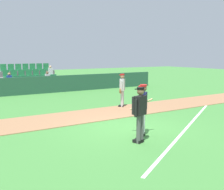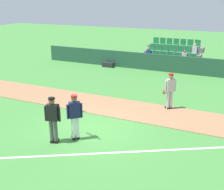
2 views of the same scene
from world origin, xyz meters
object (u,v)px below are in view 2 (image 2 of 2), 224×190
object	(u,v)px
umpire_home_plate	(53,117)
runner_grey_jersey	(170,90)
batter_navy_jersey	(75,116)
equipment_bag	(108,65)

from	to	relation	value
umpire_home_plate	runner_grey_jersey	world-z (taller)	same
runner_grey_jersey	batter_navy_jersey	bearing A→B (deg)	-116.53
umpire_home_plate	equipment_bag	size ratio (longest dim) A/B	1.96
batter_navy_jersey	runner_grey_jersey	distance (m)	5.18
batter_navy_jersey	umpire_home_plate	size ratio (longest dim) A/B	1.00
umpire_home_plate	equipment_bag	distance (m)	12.64
umpire_home_plate	batter_navy_jersey	bearing A→B (deg)	44.13
batter_navy_jersey	runner_grey_jersey	size ratio (longest dim) A/B	1.00
umpire_home_plate	equipment_bag	world-z (taller)	umpire_home_plate
umpire_home_plate	equipment_bag	xyz separation A→B (m)	(-3.75, 12.04, -0.82)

